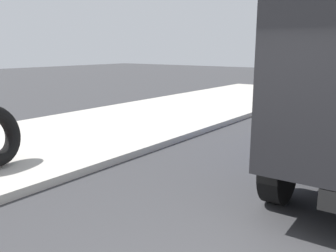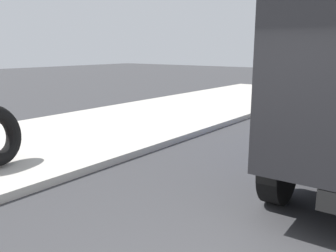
{
  "view_description": "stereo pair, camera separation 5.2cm",
  "coord_description": "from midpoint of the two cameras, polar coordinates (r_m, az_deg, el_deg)",
  "views": [
    {
      "loc": [
        -2.35,
        -0.96,
        2.27
      ],
      "look_at": [
        2.52,
        2.74,
        0.94
      ],
      "focal_mm": 38.03,
      "sensor_mm": 36.0,
      "label": 1
    },
    {
      "loc": [
        -2.32,
        -1.0,
        2.27
      ],
      "look_at": [
        2.52,
        2.74,
        0.94
      ],
      "focal_mm": 38.03,
      "sensor_mm": 36.0,
      "label": 2
    }
  ],
  "objects": []
}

